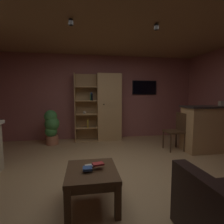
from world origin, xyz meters
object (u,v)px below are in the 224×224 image
object	(u,v)px
kitchen_bar_counter	(212,128)
potted_floor_plant	(52,126)
bookshelf_cabinet	(106,107)
tissue_box	(222,103)
table_book_2	(98,164)
coffee_table	(92,176)
dining_chair	(177,129)
table_book_0	(90,166)
table_book_1	(87,168)
wall_mounted_tv	(144,88)

from	to	relation	value
kitchen_bar_counter	potted_floor_plant	distance (m)	4.10
bookshelf_cabinet	tissue_box	world-z (taller)	bookshelf_cabinet
tissue_box	table_book_2	world-z (taller)	tissue_box
coffee_table	dining_chair	bearing A→B (deg)	39.79
bookshelf_cabinet	tissue_box	bearing A→B (deg)	-28.82
kitchen_bar_counter	table_book_0	size ratio (longest dim) A/B	12.68
tissue_box	potted_floor_plant	distance (m)	4.37
table_book_1	potted_floor_plant	world-z (taller)	potted_floor_plant
wall_mounted_tv	bookshelf_cabinet	bearing A→B (deg)	-170.57
kitchen_bar_counter	coffee_table	distance (m)	3.38
potted_floor_plant	kitchen_bar_counter	bearing A→B (deg)	-16.63
table_book_1	wall_mounted_tv	size ratio (longest dim) A/B	0.14
tissue_box	table_book_2	xyz separation A→B (m)	(-3.12, -1.61, -0.64)
coffee_table	potted_floor_plant	distance (m)	2.94
kitchen_bar_counter	potted_floor_plant	size ratio (longest dim) A/B	1.50
kitchen_bar_counter	dining_chair	xyz separation A→B (m)	(-0.79, 0.21, -0.02)
bookshelf_cabinet	potted_floor_plant	distance (m)	1.63
kitchen_bar_counter	table_book_2	bearing A→B (deg)	-150.97
dining_chair	potted_floor_plant	xyz separation A→B (m)	(-3.14, 0.97, -0.02)
kitchen_bar_counter	coffee_table	bearing A→B (deg)	-151.60
table_book_0	potted_floor_plant	bearing A→B (deg)	109.18
table_book_2	wall_mounted_tv	xyz separation A→B (m)	(1.76, 3.27, 1.07)
kitchen_bar_counter	dining_chair	world-z (taller)	kitchen_bar_counter
kitchen_bar_counter	tissue_box	world-z (taller)	tissue_box
kitchen_bar_counter	coffee_table	xyz separation A→B (m)	(-2.97, -1.60, -0.19)
tissue_box	table_book_0	xyz separation A→B (m)	(-3.23, -1.54, -0.69)
tissue_box	coffee_table	world-z (taller)	tissue_box
bookshelf_cabinet	wall_mounted_tv	world-z (taller)	bookshelf_cabinet
table_book_0	potted_floor_plant	xyz separation A→B (m)	(-0.94, 2.70, 0.05)
tissue_box	dining_chair	bearing A→B (deg)	168.99
table_book_2	potted_floor_plant	size ratio (longest dim) A/B	0.14
table_book_0	table_book_1	distance (m)	0.13
kitchen_bar_counter	potted_floor_plant	bearing A→B (deg)	163.37
coffee_table	table_book_1	distance (m)	0.15
bookshelf_cabinet	table_book_0	size ratio (longest dim) A/B	17.60
kitchen_bar_counter	potted_floor_plant	xyz separation A→B (m)	(-3.93, 1.17, -0.04)
tissue_box	table_book_0	world-z (taller)	tissue_box
bookshelf_cabinet	table_book_1	distance (m)	3.21
wall_mounted_tv	table_book_0	bearing A→B (deg)	-120.21
wall_mounted_tv	table_book_1	bearing A→B (deg)	-119.64
kitchen_bar_counter	dining_chair	size ratio (longest dim) A/B	1.55
kitchen_bar_counter	table_book_1	size ratio (longest dim) A/B	12.96
table_book_0	dining_chair	size ratio (longest dim) A/B	0.12
kitchen_bar_counter	tissue_box	size ratio (longest dim) A/B	11.87
tissue_box	coffee_table	size ratio (longest dim) A/B	0.17
dining_chair	potted_floor_plant	size ratio (longest dim) A/B	0.97
bookshelf_cabinet	kitchen_bar_counter	bearing A→B (deg)	-31.27
kitchen_bar_counter	dining_chair	bearing A→B (deg)	165.38
tissue_box	table_book_1	xyz separation A→B (m)	(-3.26, -1.66, -0.66)
dining_chair	kitchen_bar_counter	bearing A→B (deg)	-14.62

